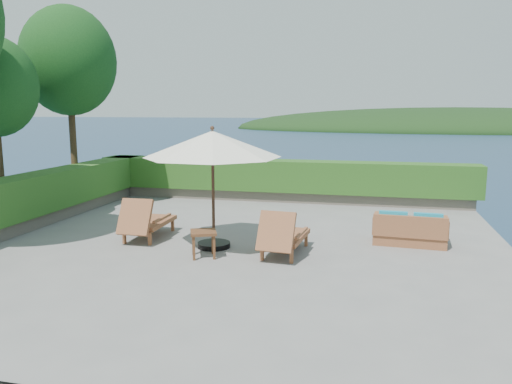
% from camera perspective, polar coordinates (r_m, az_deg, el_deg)
% --- Properties ---
extents(ground, '(12.00, 12.00, 0.00)m').
position_cam_1_polar(ground, '(11.21, -2.44, -6.15)').
color(ground, gray).
rests_on(ground, ground).
extents(foundation, '(12.00, 12.00, 3.00)m').
position_cam_1_polar(foundation, '(11.72, -2.38, -13.47)').
color(foundation, '#595146').
rests_on(foundation, ocean).
extents(ocean, '(600.00, 600.00, 0.00)m').
position_cam_1_polar(ocean, '(12.36, -2.34, -19.67)').
color(ocean, '#142A40').
rests_on(ocean, ground).
extents(offshore_island, '(126.00, 57.60, 12.60)m').
position_cam_1_polar(offshore_island, '(152.12, 21.66, 6.62)').
color(offshore_island, black).
rests_on(offshore_island, ocean).
extents(planter_wall_far, '(12.00, 0.60, 0.36)m').
position_cam_1_polar(planter_wall_far, '(16.50, 2.78, -0.41)').
color(planter_wall_far, '#71675A').
rests_on(planter_wall_far, ground).
extents(planter_wall_left, '(0.60, 12.00, 0.36)m').
position_cam_1_polar(planter_wall_left, '(13.73, -25.61, -3.39)').
color(planter_wall_left, '#71675A').
rests_on(planter_wall_left, ground).
extents(hedge_far, '(12.40, 0.90, 1.00)m').
position_cam_1_polar(hedge_far, '(16.40, 2.80, 1.89)').
color(hedge_far, '#234914').
rests_on(hedge_far, planter_wall_far).
extents(hedge_left, '(0.90, 12.40, 1.00)m').
position_cam_1_polar(hedge_left, '(13.61, -25.82, -0.64)').
color(hedge_left, '#234914').
rests_on(hedge_left, planter_wall_left).
extents(tree_far, '(2.80, 2.80, 6.03)m').
position_cam_1_polar(tree_far, '(16.31, -20.65, 13.78)').
color(tree_far, '#49361C').
rests_on(tree_far, ground).
extents(patio_umbrella, '(3.76, 3.76, 2.66)m').
position_cam_1_polar(patio_umbrella, '(10.73, -5.00, 5.33)').
color(patio_umbrella, black).
rests_on(patio_umbrella, ground).
extents(lounge_left, '(0.83, 1.80, 1.03)m').
position_cam_1_polar(lounge_left, '(11.96, -12.44, -3.23)').
color(lounge_left, '#985C37').
rests_on(lounge_left, ground).
extents(lounge_right, '(0.89, 1.82, 1.02)m').
position_cam_1_polar(lounge_right, '(10.41, 3.14, -4.96)').
color(lounge_right, '#985C37').
rests_on(lounge_right, ground).
extents(side_table, '(0.67, 0.67, 0.55)m').
position_cam_1_polar(side_table, '(10.32, -6.03, -4.98)').
color(side_table, brown).
rests_on(side_table, ground).
extents(wicker_loveseat, '(1.66, 0.93, 0.79)m').
position_cam_1_polar(wicker_loveseat, '(11.74, 17.16, -4.31)').
color(wicker_loveseat, '#985C37').
rests_on(wicker_loveseat, ground).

